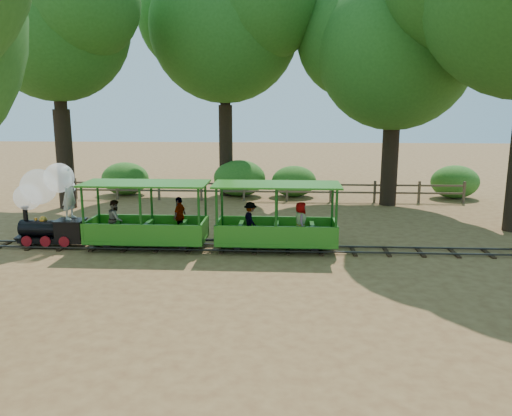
# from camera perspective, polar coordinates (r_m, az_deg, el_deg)

# --- Properties ---
(ground) EXTENTS (90.00, 90.00, 0.00)m
(ground) POSITION_cam_1_polar(r_m,az_deg,el_deg) (15.40, -0.10, -4.84)
(ground) COLOR #9D7743
(ground) RESTS_ON ground
(track) EXTENTS (22.00, 1.00, 0.10)m
(track) POSITION_cam_1_polar(r_m,az_deg,el_deg) (15.38, -0.10, -4.60)
(track) COLOR #3F3D3A
(track) RESTS_ON ground
(locomotive) EXTENTS (2.33, 1.10, 2.68)m
(locomotive) POSITION_cam_1_polar(r_m,az_deg,el_deg) (16.80, -22.81, 1.00)
(locomotive) COLOR black
(locomotive) RESTS_ON ground
(carriage_front) EXTENTS (3.80, 1.55, 1.98)m
(carriage_front) POSITION_cam_1_polar(r_m,az_deg,el_deg) (15.74, -12.39, -1.70)
(carriage_front) COLOR #2C7B1A
(carriage_front) RESTS_ON track
(carriage_rear) EXTENTS (3.80, 1.55, 1.98)m
(carriage_rear) POSITION_cam_1_polar(r_m,az_deg,el_deg) (15.17, 2.23, -1.98)
(carriage_rear) COLOR #2C7B1A
(carriage_rear) RESTS_ON track
(oak_nw) EXTENTS (7.56, 6.65, 10.55)m
(oak_nw) POSITION_cam_1_polar(r_m,az_deg,el_deg) (23.11, -22.08, 19.44)
(oak_nw) COLOR #2D2116
(oak_nw) RESTS_ON ground
(oak_nc) EXTENTS (8.71, 7.66, 11.41)m
(oak_nc) POSITION_cam_1_polar(r_m,az_deg,el_deg) (24.81, -3.71, 20.72)
(oak_nc) COLOR #2D2116
(oak_nc) RESTS_ON ground
(oak_ne) EXTENTS (8.29, 7.29, 9.93)m
(oak_ne) POSITION_cam_1_polar(r_m,az_deg,el_deg) (22.93, 15.59, 17.71)
(oak_ne) COLOR #2D2116
(oak_ne) RESTS_ON ground
(fence) EXTENTS (18.10, 0.10, 1.00)m
(fence) POSITION_cam_1_polar(r_m,az_deg,el_deg) (23.07, 1.09, 2.21)
(fence) COLOR brown
(fence) RESTS_ON ground
(shrub_west) EXTENTS (2.33, 1.79, 1.61)m
(shrub_west) POSITION_cam_1_polar(r_m,az_deg,el_deg) (25.55, -14.72, 3.27)
(shrub_west) COLOR #2D6B1E
(shrub_west) RESTS_ON ground
(shrub_mid_w) EXTENTS (2.54, 1.95, 1.76)m
(shrub_mid_w) POSITION_cam_1_polar(r_m,az_deg,el_deg) (24.39, -1.90, 3.43)
(shrub_mid_w) COLOR #2D6B1E
(shrub_mid_w) RESTS_ON ground
(shrub_mid_e) EXTENTS (2.16, 1.66, 1.50)m
(shrub_mid_e) POSITION_cam_1_polar(r_m,az_deg,el_deg) (24.31, 4.36, 3.07)
(shrub_mid_e) COLOR #2D6B1E
(shrub_mid_e) RESTS_ON ground
(shrub_east) EXTENTS (2.28, 1.75, 1.58)m
(shrub_east) POSITION_cam_1_polar(r_m,az_deg,el_deg) (25.62, 21.79, 2.79)
(shrub_east) COLOR #2D6B1E
(shrub_east) RESTS_ON ground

